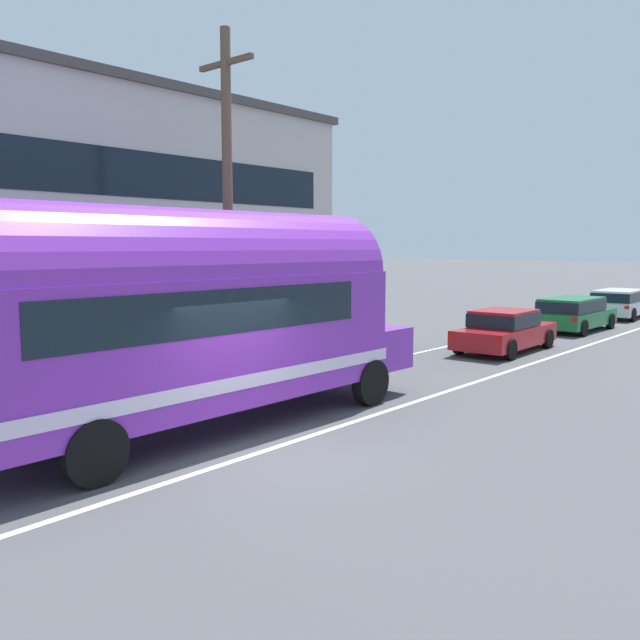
% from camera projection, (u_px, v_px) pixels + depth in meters
% --- Properties ---
extents(ground_plane, '(300.00, 300.00, 0.00)m').
position_uv_depth(ground_plane, '(259.00, 453.00, 10.96)').
color(ground_plane, '#4C4C4F').
extents(lane_markings, '(3.73, 80.00, 0.01)m').
position_uv_depth(lane_markings, '(494.00, 354.00, 21.04)').
color(lane_markings, silver).
rests_on(lane_markings, ground).
extents(roadside_building, '(11.90, 14.81, 7.84)m').
position_uv_depth(roadside_building, '(53.00, 231.00, 21.31)').
color(roadside_building, beige).
rests_on(roadside_building, ground).
extents(utility_pole, '(1.80, 0.24, 8.50)m').
position_uv_depth(utility_pole, '(228.00, 205.00, 15.65)').
color(utility_pole, brown).
rests_on(utility_pole, ground).
extents(painted_bus, '(2.70, 11.05, 4.12)m').
position_uv_depth(painted_bus, '(176.00, 310.00, 11.67)').
color(painted_bus, purple).
rests_on(painted_bus, ground).
extents(car_lead, '(2.00, 4.55, 1.37)m').
position_uv_depth(car_lead, '(505.00, 329.00, 21.46)').
color(car_lead, '#A5191E').
rests_on(car_lead, ground).
extents(car_second, '(2.00, 4.59, 1.37)m').
position_uv_depth(car_second, '(574.00, 312.00, 26.56)').
color(car_second, '#196633').
rests_on(car_second, ground).
extents(car_third, '(2.11, 4.57, 1.37)m').
position_uv_depth(car_third, '(620.00, 302.00, 31.37)').
color(car_third, silver).
rests_on(car_third, ground).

